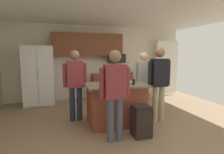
% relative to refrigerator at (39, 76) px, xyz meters
% --- Properties ---
extents(floor, '(7.04, 7.04, 0.00)m').
position_rel_refrigerator_xyz_m(floor, '(2.00, -2.38, -0.93)').
color(floor, '#937A5B').
rests_on(floor, ground).
extents(ceiling, '(7.04, 7.04, 0.00)m').
position_rel_refrigerator_xyz_m(ceiling, '(2.00, -2.38, 1.67)').
color(ceiling, white).
extents(back_wall, '(6.40, 0.10, 2.60)m').
position_rel_refrigerator_xyz_m(back_wall, '(2.00, 0.42, 0.37)').
color(back_wall, beige).
rests_on(back_wall, ground).
extents(french_door_window_panel, '(0.90, 0.06, 2.00)m').
position_rel_refrigerator_xyz_m(french_door_window_panel, '(4.60, 0.02, 0.17)').
color(french_door_window_panel, white).
rests_on(french_door_window_panel, ground).
extents(cabinet_run_upper, '(2.40, 0.38, 0.75)m').
position_rel_refrigerator_xyz_m(cabinet_run_upper, '(1.60, 0.22, 1.00)').
color(cabinet_run_upper, brown).
extents(cabinet_run_lower, '(1.80, 0.63, 0.90)m').
position_rel_refrigerator_xyz_m(cabinet_run_lower, '(2.60, 0.10, -0.48)').
color(cabinet_run_lower, brown).
rests_on(cabinet_run_lower, ground).
extents(refrigerator, '(0.91, 0.76, 1.85)m').
position_rel_refrigerator_xyz_m(refrigerator, '(0.00, 0.00, 0.00)').
color(refrigerator, white).
rests_on(refrigerator, ground).
extents(microwave_over_range, '(0.56, 0.40, 0.32)m').
position_rel_refrigerator_xyz_m(microwave_over_range, '(2.60, 0.12, 0.52)').
color(microwave_over_range, black).
extents(kitchen_island, '(1.36, 0.95, 0.93)m').
position_rel_refrigerator_xyz_m(kitchen_island, '(1.84, -2.20, -0.46)').
color(kitchen_island, brown).
rests_on(kitchen_island, ground).
extents(person_elder_center, '(0.57, 0.22, 1.69)m').
position_rel_refrigerator_xyz_m(person_elder_center, '(0.98, -1.75, 0.05)').
color(person_elder_center, '#232D4C').
rests_on(person_elder_center, ground).
extents(person_host_foreground, '(0.57, 0.23, 1.75)m').
position_rel_refrigerator_xyz_m(person_host_foreground, '(2.85, -2.36, 0.09)').
color(person_host_foreground, tan).
rests_on(person_host_foreground, ground).
extents(person_guest_by_door, '(0.57, 0.22, 1.64)m').
position_rel_refrigerator_xyz_m(person_guest_by_door, '(2.73, -1.79, 0.02)').
color(person_guest_by_door, '#232D4C').
rests_on(person_guest_by_door, ground).
extents(person_guest_right, '(0.57, 0.22, 1.66)m').
position_rel_refrigerator_xyz_m(person_guest_right, '(1.58, -3.00, 0.03)').
color(person_guest_right, '#4C5166').
rests_on(person_guest_right, ground).
extents(glass_dark_ale, '(0.06, 0.06, 0.13)m').
position_rel_refrigerator_xyz_m(glass_dark_ale, '(2.18, -2.43, 0.07)').
color(glass_dark_ale, black).
rests_on(glass_dark_ale, kitchen_island).
extents(glass_stout_tall, '(0.07, 0.07, 0.15)m').
position_rel_refrigerator_xyz_m(glass_stout_tall, '(1.90, -1.93, 0.08)').
color(glass_stout_tall, black).
rests_on(glass_stout_tall, kitchen_island).
extents(tumbler_amber, '(0.07, 0.07, 0.17)m').
position_rel_refrigerator_xyz_m(tumbler_amber, '(2.24, -1.91, 0.08)').
color(tumbler_amber, black).
rests_on(tumbler_amber, kitchen_island).
extents(mug_blue_stoneware, '(0.12, 0.08, 0.09)m').
position_rel_refrigerator_xyz_m(mug_blue_stoneware, '(1.59, -2.29, 0.05)').
color(mug_blue_stoneware, white).
rests_on(mug_blue_stoneware, kitchen_island).
extents(serving_tray, '(0.44, 0.30, 0.04)m').
position_rel_refrigerator_xyz_m(serving_tray, '(2.01, -2.18, 0.02)').
color(serving_tray, '#B7B7BC').
rests_on(serving_tray, kitchen_island).
extents(trash_bin, '(0.34, 0.34, 0.61)m').
position_rel_refrigerator_xyz_m(trash_bin, '(2.13, -2.96, -0.62)').
color(trash_bin, black).
rests_on(trash_bin, ground).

